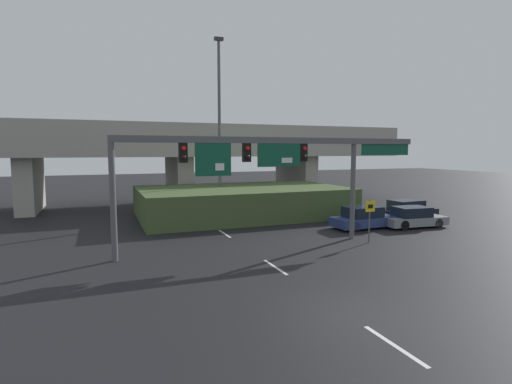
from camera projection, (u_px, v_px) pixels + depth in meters
ground_plane at (341, 310)px, 12.73m from camera, size 160.00×160.00×0.00m
lane_markings at (225, 234)px, 24.42m from camera, size 0.14×32.62×0.01m
signal_gantry at (270, 157)px, 20.73m from camera, size 17.02×0.44×5.76m
speed_limit_sign at (370, 215)px, 21.85m from camera, size 0.60×0.11×2.39m
highway_light_pole_near at (219, 123)px, 31.34m from camera, size 0.70×0.36×13.75m
overpass_bridge at (178, 151)px, 37.49m from camera, size 43.79×8.87×7.41m
grass_embankment at (242, 202)px, 31.10m from camera, size 15.58×9.33×2.23m
parked_sedan_near_right at (364, 218)px, 26.17m from camera, size 4.44×2.01×1.43m
parked_sedan_mid_right at (413, 218)px, 26.54m from camera, size 4.38×2.14×1.36m
parked_sedan_far_right at (407, 210)px, 29.78m from camera, size 4.52×2.01×1.40m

